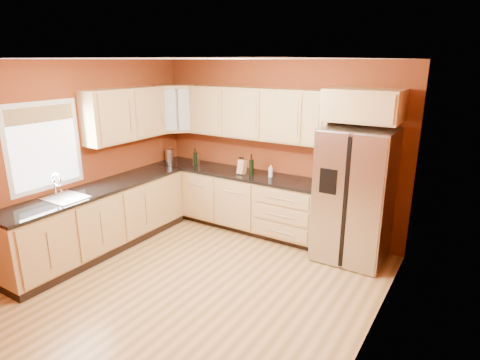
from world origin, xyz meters
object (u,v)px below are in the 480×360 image
object	(u,v)px
wine_bottle_a	(195,157)
knife_block	(242,167)
refrigerator	(354,195)
canister_left	(196,159)
soap_dispenser	(271,171)

from	to	relation	value
wine_bottle_a	knife_block	xyz separation A→B (m)	(0.91, -0.02, -0.04)
refrigerator	canister_left	xyz separation A→B (m)	(-2.67, 0.08, 0.13)
knife_block	soap_dispenser	distance (m)	0.46
knife_block	canister_left	bearing A→B (deg)	-179.01
refrigerator	soap_dispenser	xyz separation A→B (m)	(-1.28, 0.08, 0.12)
canister_left	knife_block	size ratio (longest dim) A/B	0.88
canister_left	wine_bottle_a	xyz separation A→B (m)	(0.02, -0.04, 0.05)
knife_block	soap_dispenser	size ratio (longest dim) A/B	1.21
knife_block	soap_dispenser	world-z (taller)	knife_block
refrigerator	soap_dispenser	distance (m)	1.29
refrigerator	canister_left	bearing A→B (deg)	178.38
canister_left	knife_block	world-z (taller)	knife_block
canister_left	wine_bottle_a	world-z (taller)	wine_bottle_a
refrigerator	canister_left	world-z (taller)	refrigerator
refrigerator	knife_block	world-z (taller)	refrigerator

